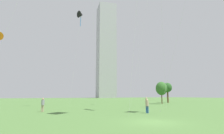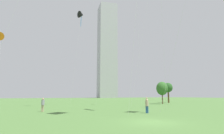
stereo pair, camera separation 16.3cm
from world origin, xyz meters
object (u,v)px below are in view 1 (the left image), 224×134
(person_standing_0, at_px, (146,101))
(person_standing_3, at_px, (147,105))
(person_standing_1, at_px, (43,104))
(park_tree_2, at_px, (161,89))
(distant_highrise_0, at_px, (106,51))
(park_tree_1, at_px, (167,88))
(kite_flying_5, at_px, (0,36))
(kite_flying_6, at_px, (81,15))

(person_standing_0, bearing_deg, person_standing_3, 123.12)
(person_standing_1, relative_size, park_tree_2, 0.33)
(person_standing_3, bearing_deg, distant_highrise_0, -74.70)
(person_standing_3, bearing_deg, person_standing_0, -88.92)
(park_tree_1, bearing_deg, kite_flying_5, 177.55)
(person_standing_1, distance_m, person_standing_3, 13.38)
(person_standing_0, relative_size, distant_highrise_0, 0.02)
(park_tree_2, bearing_deg, kite_flying_6, 169.43)
(kite_flying_5, xyz_separation_m, park_tree_1, (43.09, -1.85, -10.20))
(person_standing_1, relative_size, kite_flying_5, 0.12)
(person_standing_0, distance_m, kite_flying_5, 32.95)
(distant_highrise_0, bearing_deg, person_standing_1, -106.02)
(park_tree_2, relative_size, distant_highrise_0, 0.07)
(person_standing_3, height_order, distant_highrise_0, distant_highrise_0)
(person_standing_0, bearing_deg, park_tree_1, -73.07)
(person_standing_1, distance_m, kite_flying_5, 23.68)
(person_standing_3, bearing_deg, park_tree_1, -99.72)
(person_standing_3, distance_m, kite_flying_6, 30.05)
(person_standing_0, relative_size, park_tree_1, 0.31)
(kite_flying_5, xyz_separation_m, kite_flying_6, (16.47, -2.90, 6.77))
(person_standing_0, distance_m, person_standing_1, 17.95)
(person_standing_1, xyz_separation_m, distant_highrise_0, (59.64, 118.55, 39.86))
(person_standing_3, relative_size, distant_highrise_0, 0.02)
(person_standing_0, distance_m, kite_flying_6, 25.65)
(park_tree_2, bearing_deg, park_tree_1, 37.68)
(person_standing_3, xyz_separation_m, kite_flying_6, (-2.68, 22.03, 20.25))
(kite_flying_5, relative_size, park_tree_2, 2.80)
(person_standing_3, height_order, park_tree_1, park_tree_1)
(kite_flying_6, distance_m, park_tree_1, 31.59)
(kite_flying_5, distance_m, distant_highrise_0, 124.02)
(person_standing_3, distance_m, distant_highrise_0, 140.36)
(person_standing_1, distance_m, park_tree_1, 38.91)
(park_tree_1, relative_size, distant_highrise_0, 0.07)
(kite_flying_6, bearing_deg, distant_highrise_0, 63.81)
(person_standing_3, distance_m, kite_flying_5, 34.20)
(person_standing_1, bearing_deg, person_standing_0, 17.61)
(kite_flying_6, xyz_separation_m, distant_highrise_0, (50.95, 103.58, 19.65))
(kite_flying_5, distance_m, park_tree_1, 44.32)
(person_standing_3, relative_size, kite_flying_6, 0.08)
(kite_flying_6, height_order, park_tree_2, kite_flying_6)
(person_standing_0, xyz_separation_m, person_standing_3, (-6.46, -9.15, -0.04))
(person_standing_1, bearing_deg, park_tree_1, 35.33)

